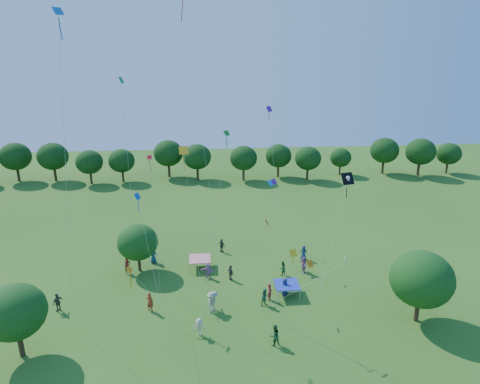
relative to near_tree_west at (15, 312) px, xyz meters
name	(u,v)px	position (x,y,z in m)	size (l,w,h in m)	color
near_tree_west	(15,312)	(0.00, 0.00, 0.00)	(4.46, 4.46, 5.77)	#422B19
near_tree_north	(138,242)	(6.93, 12.37, -0.56)	(4.07, 4.07, 5.02)	#422B19
near_tree_east	(422,279)	(31.04, 1.55, 0.16)	(5.08, 5.08, 6.20)	#422B19
treeline	(209,156)	(14.76, 45.26, 0.34)	(88.01, 8.77, 6.77)	#422B19
tent_red_stripe	(200,259)	(13.10, 12.39, -2.71)	(2.20, 2.20, 1.10)	red
tent_blue	(287,285)	(21.05, 6.48, -2.71)	(2.20, 2.20, 1.10)	#1C35B9
crowd_person_0	(304,252)	(24.25, 13.33, -2.95)	(0.79, 0.43, 1.60)	navy
crowd_person_1	(128,266)	(5.83, 11.83, -2.88)	(0.65, 0.42, 1.74)	maroon
crowd_person_2	(274,335)	(18.73, -0.47, -2.88)	(0.86, 0.46, 1.74)	#225025
crowd_person_3	(199,327)	(13.03, 1.22, -2.99)	(0.99, 0.45, 1.52)	beige
crowd_person_4	(231,273)	(16.09, 9.60, -2.95)	(0.93, 0.42, 1.59)	#433B36
crowd_person_5	(208,271)	(13.88, 10.25, -2.98)	(1.43, 0.51, 1.53)	#A160A5
crowd_person_6	(285,287)	(20.86, 6.49, -2.92)	(0.82, 0.44, 1.67)	navy
crowd_person_7	(150,302)	(8.79, 5.01, -2.86)	(0.67, 0.43, 1.78)	#9B2F1C
crowd_person_8	(282,268)	(21.31, 10.10, -2.98)	(0.76, 0.41, 1.54)	#285D30
crowd_person_9	(211,302)	(14.06, 4.34, -2.80)	(1.24, 0.56, 1.90)	#AEA98B
crowd_person_10	(58,302)	(0.89, 5.67, -2.89)	(1.01, 0.46, 1.72)	#464138
crowd_person_11	(304,265)	(23.58, 10.49, -2.88)	(1.61, 0.58, 1.73)	#884F82
crowd_person_12	(153,255)	(8.15, 14.01, -2.89)	(0.85, 0.46, 1.71)	navy
crowd_person_13	(270,292)	(19.35, 5.73, -2.94)	(0.61, 0.39, 1.62)	maroon
crowd_person_14	(265,297)	(18.82, 4.94, -2.93)	(0.80, 0.43, 1.63)	#2A633C
crowd_person_15	(214,301)	(14.32, 4.59, -2.84)	(1.19, 0.53, 1.82)	#A39C82
crowd_person_16	(222,246)	(15.54, 15.86, -2.96)	(0.93, 0.42, 1.59)	#37342C
pirate_kite	(347,181)	(26.59, 8.23, 6.59)	(4.28, 5.48, 9.68)	black
red_high_kite	(190,42)	(12.90, 9.39, 18.34)	(3.00, 8.27, 26.23)	red
small_kite_0	(153,205)	(9.84, 3.31, 6.62)	(0.36, 0.36, 12.88)	red
small_kite_1	(304,270)	(21.02, 0.56, 2.01)	(2.82, 3.31, 5.40)	orange
small_kite_2	(291,260)	(20.13, 1.23, 2.52)	(1.49, 2.02, 5.89)	gold
small_kite_3	(126,133)	(7.08, 9.91, 10.91)	(0.87, 3.99, 18.12)	#188638
small_kite_4	(273,189)	(21.44, 17.40, 3.02)	(3.31, 3.48, 6.37)	blue
small_kite_5	(275,191)	(20.93, 13.54, 4.10)	(0.92, 1.06, 7.73)	#6A1684
small_kite_6	(326,272)	(22.29, -0.75, 2.47)	(4.87, 4.58, 6.56)	white
small_kite_7	(63,106)	(4.95, 0.62, 14.34)	(3.07, 3.63, 22.52)	#0B66A7
small_kite_8	(267,229)	(19.03, 6.17, 3.04)	(0.48, 0.63, 6.42)	red
small_kite_9	(138,281)	(8.92, -0.68, 2.44)	(3.33, 2.27, 6.13)	orange
small_kite_10	(187,176)	(12.43, 3.51, 8.72)	(1.54, 1.91, 13.38)	gold
small_kite_11	(221,181)	(14.98, 3.78, 8.23)	(2.51, 2.37, 14.42)	#167A20
small_kite_12	(141,213)	(8.45, 5.99, 4.99)	(1.95, 3.45, 9.00)	#114DB1
small_kite_13	(271,137)	(20.73, 15.11, 9.39)	(1.44, 3.25, 14.84)	#571583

